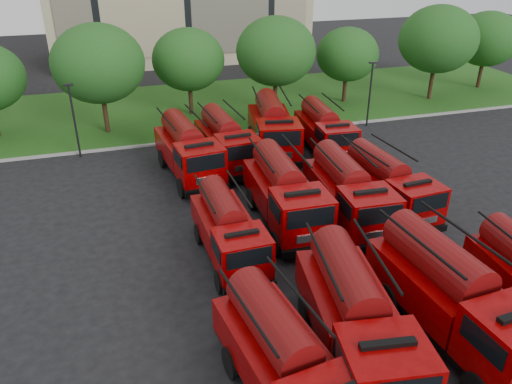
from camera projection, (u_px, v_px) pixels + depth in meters
ground at (310, 275)px, 22.43m from camera, size 140.00×140.00×0.00m
lawn at (199, 106)px, 44.54m from camera, size 70.00×16.00×0.12m
curb at (219, 137)px, 37.64m from camera, size 70.00×0.30×0.14m
tree_2 at (98, 64)px, 36.22m from camera, size 6.72×6.72×8.22m
tree_3 at (188, 60)px, 40.46m from camera, size 5.88×5.88×7.19m
tree_4 at (276, 51)px, 40.75m from camera, size 6.55×6.55×8.01m
tree_5 at (347, 54)px, 43.81m from camera, size 5.46×5.46×6.68m
tree_6 at (438, 39)px, 44.07m from camera, size 6.89×6.89×8.42m
tree_7 at (487, 39)px, 47.89m from camera, size 6.05×6.05×7.39m
lamp_post_0 at (74, 117)px, 33.17m from camera, size 0.60×0.25×5.11m
lamp_post_1 at (370, 90)px, 38.85m from camera, size 0.60×0.25×5.11m
fire_truck_0 at (287, 365)px, 15.59m from camera, size 3.44×7.47×3.28m
fire_truck_1 at (356, 318)px, 17.33m from camera, size 3.74×8.00×3.50m
fire_truck_2 at (455, 297)px, 18.26m from camera, size 3.40×8.18×3.64m
fire_truck_4 at (228, 230)px, 23.05m from camera, size 2.57×6.65×3.00m
fire_truck_5 at (285, 193)px, 25.79m from camera, size 3.02×7.77×3.50m
fire_truck_6 at (348, 192)px, 26.05m from camera, size 3.06×7.57×3.38m
fire_truck_7 at (388, 184)px, 27.05m from camera, size 3.00×7.15×3.18m
fire_truck_8 at (188, 150)px, 31.07m from camera, size 3.45×7.82×3.45m
fire_truck_9 at (226, 141)px, 32.63m from camera, size 3.07×7.42×3.30m
fire_truck_10 at (273, 127)px, 34.48m from camera, size 4.11×8.33×3.63m
fire_truck_11 at (324, 130)px, 34.63m from camera, size 2.97×7.17×3.19m
firefighter_4 at (348, 327)px, 19.45m from camera, size 0.96×0.91×1.64m
firefighter_5 at (419, 221)px, 26.75m from camera, size 1.91×1.21×1.91m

